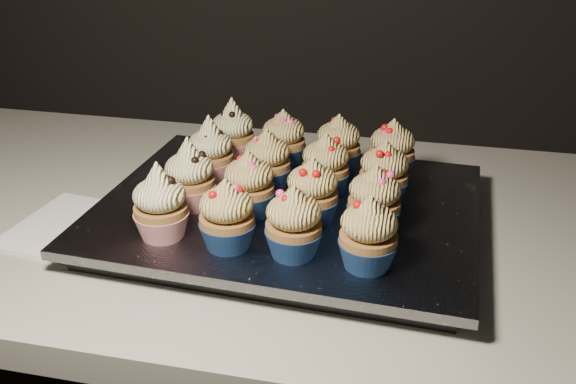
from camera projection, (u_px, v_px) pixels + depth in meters
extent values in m
cube|color=beige|center=(330.00, 230.00, 0.87)|extent=(2.44, 0.64, 0.04)
cube|color=white|center=(77.00, 228.00, 0.83)|extent=(0.17, 0.17, 0.00)
cube|color=black|center=(288.00, 219.00, 0.83)|extent=(0.45, 0.35, 0.02)
cube|color=silver|center=(288.00, 207.00, 0.82)|extent=(0.49, 0.39, 0.01)
cone|color=red|center=(162.00, 224.00, 0.74)|extent=(0.06, 0.06, 0.03)
ellipsoid|color=#FFF6B3|center=(159.00, 195.00, 0.72)|extent=(0.06, 0.06, 0.04)
cone|color=#FFF6B3|center=(157.00, 172.00, 0.71)|extent=(0.03, 0.03, 0.03)
cone|color=navy|center=(228.00, 235.00, 0.72)|extent=(0.06, 0.06, 0.03)
ellipsoid|color=#E4C573|center=(226.00, 205.00, 0.70)|extent=(0.06, 0.06, 0.04)
cone|color=#E4C573|center=(225.00, 186.00, 0.69)|extent=(0.03, 0.03, 0.02)
cone|color=navy|center=(294.00, 242.00, 0.70)|extent=(0.06, 0.06, 0.03)
ellipsoid|color=#E4C573|center=(294.00, 212.00, 0.69)|extent=(0.06, 0.06, 0.04)
cone|color=#E4C573|center=(294.00, 193.00, 0.68)|extent=(0.03, 0.03, 0.02)
cone|color=navy|center=(367.00, 254.00, 0.68)|extent=(0.06, 0.06, 0.03)
ellipsoid|color=#E4C573|center=(369.00, 223.00, 0.66)|extent=(0.06, 0.06, 0.04)
cone|color=#E4C573|center=(371.00, 203.00, 0.65)|extent=(0.03, 0.03, 0.02)
cone|color=red|center=(191.00, 196.00, 0.81)|extent=(0.06, 0.06, 0.03)
ellipsoid|color=#FFF6B3|center=(189.00, 168.00, 0.79)|extent=(0.06, 0.06, 0.04)
cone|color=#FFF6B3|center=(188.00, 147.00, 0.78)|extent=(0.03, 0.03, 0.03)
cone|color=navy|center=(250.00, 203.00, 0.79)|extent=(0.06, 0.06, 0.03)
ellipsoid|color=#E4C573|center=(249.00, 174.00, 0.77)|extent=(0.06, 0.06, 0.04)
cone|color=#E4C573|center=(248.00, 157.00, 0.76)|extent=(0.03, 0.03, 0.02)
cone|color=navy|center=(312.00, 210.00, 0.77)|extent=(0.06, 0.06, 0.03)
ellipsoid|color=#E4C573|center=(312.00, 181.00, 0.75)|extent=(0.06, 0.06, 0.04)
cone|color=#E4C573|center=(313.00, 163.00, 0.74)|extent=(0.03, 0.03, 0.02)
cone|color=navy|center=(373.00, 218.00, 0.75)|extent=(0.06, 0.06, 0.03)
ellipsoid|color=#E4C573|center=(375.00, 189.00, 0.73)|extent=(0.06, 0.06, 0.04)
cone|color=#E4C573|center=(376.00, 171.00, 0.72)|extent=(0.03, 0.03, 0.02)
cone|color=red|center=(211.00, 170.00, 0.88)|extent=(0.06, 0.06, 0.03)
ellipsoid|color=#FFF6B3|center=(210.00, 144.00, 0.86)|extent=(0.06, 0.06, 0.04)
cone|color=#FFF6B3|center=(209.00, 124.00, 0.85)|extent=(0.03, 0.03, 0.03)
cone|color=navy|center=(267.00, 178.00, 0.85)|extent=(0.06, 0.06, 0.03)
ellipsoid|color=#E4C573|center=(267.00, 151.00, 0.84)|extent=(0.06, 0.06, 0.04)
cone|color=#E4C573|center=(267.00, 135.00, 0.83)|extent=(0.03, 0.03, 0.02)
cone|color=navy|center=(325.00, 182.00, 0.84)|extent=(0.06, 0.06, 0.03)
ellipsoid|color=#E4C573|center=(326.00, 156.00, 0.82)|extent=(0.06, 0.06, 0.04)
cone|color=#E4C573|center=(326.00, 139.00, 0.81)|extent=(0.03, 0.03, 0.02)
cone|color=navy|center=(383.00, 190.00, 0.82)|extent=(0.06, 0.06, 0.03)
ellipsoid|color=#E4C573|center=(385.00, 163.00, 0.80)|extent=(0.06, 0.06, 0.04)
cone|color=#E4C573|center=(386.00, 146.00, 0.79)|extent=(0.03, 0.03, 0.02)
cone|color=red|center=(234.00, 149.00, 0.94)|extent=(0.06, 0.06, 0.03)
ellipsoid|color=#FFF6B3|center=(233.00, 125.00, 0.93)|extent=(0.06, 0.06, 0.04)
cone|color=#FFF6B3|center=(232.00, 106.00, 0.91)|extent=(0.03, 0.03, 0.03)
cone|color=navy|center=(284.00, 155.00, 0.92)|extent=(0.06, 0.06, 0.03)
ellipsoid|color=#E4C573|center=(283.00, 130.00, 0.90)|extent=(0.06, 0.06, 0.04)
cone|color=#E4C573|center=(283.00, 115.00, 0.89)|extent=(0.03, 0.03, 0.02)
cone|color=navy|center=(338.00, 161.00, 0.90)|extent=(0.06, 0.06, 0.03)
ellipsoid|color=#E4C573|center=(339.00, 135.00, 0.89)|extent=(0.06, 0.06, 0.04)
cone|color=#E4C573|center=(339.00, 120.00, 0.88)|extent=(0.03, 0.03, 0.02)
cone|color=navy|center=(391.00, 166.00, 0.89)|extent=(0.06, 0.06, 0.03)
ellipsoid|color=#E4C573|center=(393.00, 140.00, 0.87)|extent=(0.06, 0.06, 0.04)
cone|color=#E4C573|center=(394.00, 125.00, 0.86)|extent=(0.03, 0.03, 0.02)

